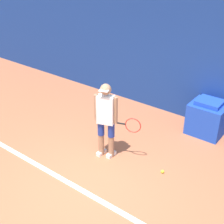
% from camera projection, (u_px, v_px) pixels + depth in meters
% --- Properties ---
extents(ground_plane, '(24.00, 24.00, 0.00)m').
position_uv_depth(ground_plane, '(87.00, 191.00, 5.69)').
color(ground_plane, '#B76642').
extents(back_wall, '(24.00, 0.10, 3.04)m').
position_uv_depth(back_wall, '(185.00, 59.00, 7.54)').
color(back_wall, navy).
rests_on(back_wall, ground_plane).
extents(court_baseline, '(21.60, 0.10, 0.01)m').
position_uv_depth(court_baseline, '(85.00, 192.00, 5.66)').
color(court_baseline, white).
rests_on(court_baseline, ground_plane).
extents(tennis_player, '(0.91, 0.43, 1.65)m').
position_uv_depth(tennis_player, '(107.00, 118.00, 6.22)').
color(tennis_player, '#A37556').
rests_on(tennis_player, ground_plane).
extents(tennis_ball, '(0.07, 0.07, 0.07)m').
position_uv_depth(tennis_ball, '(162.00, 171.00, 6.12)').
color(tennis_ball, '#D1E533').
rests_on(tennis_ball, ground_plane).
extents(covered_chair, '(0.80, 0.71, 0.85)m').
position_uv_depth(covered_chair, '(207.00, 118.00, 7.27)').
color(covered_chair, blue).
rests_on(covered_chair, ground_plane).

